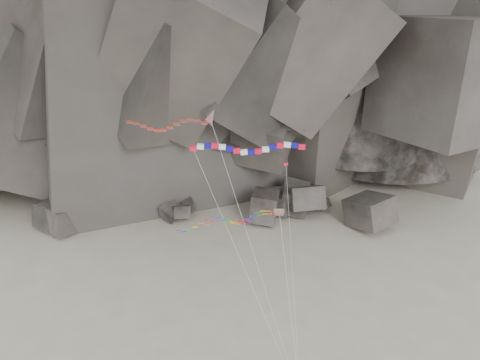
{
  "coord_description": "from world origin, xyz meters",
  "views": [
    {
      "loc": [
        -1.85,
        -46.13,
        43.7
      ],
      "look_at": [
        0.59,
        6.0,
        21.65
      ],
      "focal_mm": 35.0,
      "sensor_mm": 36.0,
      "label": 1
    }
  ],
  "objects_px": {
    "delta_kite": "(164,124)",
    "banner_kite": "(248,149)",
    "pennant_kite": "(290,227)",
    "parafoil_kite": "(225,220)"
  },
  "relations": [
    {
      "from": "delta_kite",
      "to": "parafoil_kite",
      "type": "bearing_deg",
      "value": -68.39
    },
    {
      "from": "delta_kite",
      "to": "pennant_kite",
      "type": "relative_size",
      "value": 1.21
    },
    {
      "from": "delta_kite",
      "to": "pennant_kite",
      "type": "distance_m",
      "value": 18.32
    },
    {
      "from": "delta_kite",
      "to": "parafoil_kite",
      "type": "relative_size",
      "value": 1.52
    },
    {
      "from": "delta_kite",
      "to": "banner_kite",
      "type": "distance_m",
      "value": 9.93
    },
    {
      "from": "delta_kite",
      "to": "banner_kite",
      "type": "xyz_separation_m",
      "value": [
        9.45,
        -1.56,
        -2.62
      ]
    },
    {
      "from": "banner_kite",
      "to": "parafoil_kite",
      "type": "distance_m",
      "value": 8.61
    },
    {
      "from": "delta_kite",
      "to": "banner_kite",
      "type": "relative_size",
      "value": 1.15
    },
    {
      "from": "delta_kite",
      "to": "pennant_kite",
      "type": "height_order",
      "value": "delta_kite"
    },
    {
      "from": "banner_kite",
      "to": "delta_kite",
      "type": "bearing_deg",
      "value": 172.52
    }
  ]
}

